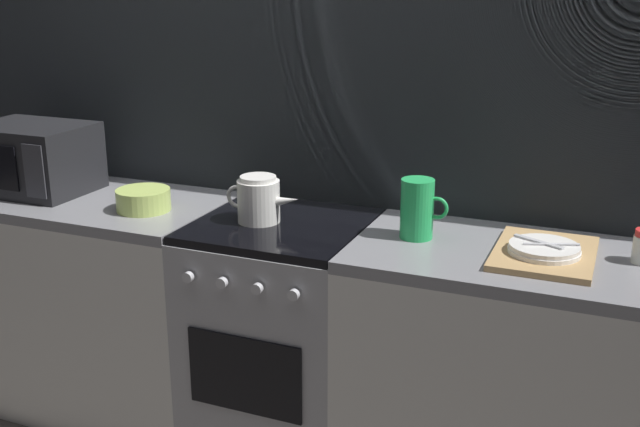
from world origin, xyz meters
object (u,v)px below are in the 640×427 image
microwave (32,158)px  mixing_bowl (143,200)px  pitcher (417,209)px  dish_pile (544,252)px  kettle (259,200)px  stove_unit (283,337)px

microwave → mixing_bowl: size_ratio=2.30×
pitcher → dish_pile: size_ratio=0.50×
kettle → pitcher: size_ratio=1.42×
microwave → dish_pile: 2.01m
mixing_bowl → dish_pile: size_ratio=0.50×
pitcher → microwave: bearing=-179.1°
mixing_bowl → kettle: bearing=5.0°
stove_unit → dish_pile: (0.90, -0.01, 0.47)m
dish_pile → stove_unit: bearing=179.3°
microwave → pitcher: 1.59m
kettle → mixing_bowl: 0.46m
microwave → kettle: size_ratio=1.62×
dish_pile → microwave: bearing=179.8°
kettle → pitcher: 0.56m
mixing_bowl → pitcher: size_ratio=1.00×
mixing_bowl → pitcher: (1.02, 0.09, 0.06)m
kettle → dish_pile: 0.98m
stove_unit → kettle: kettle is taller
microwave → kettle: microwave is taller
stove_unit → dish_pile: dish_pile is taller
stove_unit → mixing_bowl: mixing_bowl is taller
microwave → kettle: 1.03m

